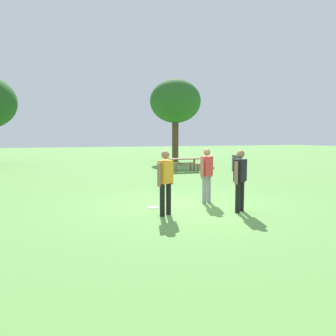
{
  "coord_description": "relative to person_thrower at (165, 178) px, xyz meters",
  "views": [
    {
      "loc": [
        -3.97,
        -8.35,
        1.97
      ],
      "look_at": [
        -0.14,
        1.36,
        1.0
      ],
      "focal_mm": 35.32,
      "sensor_mm": 36.0,
      "label": 1
    }
  ],
  "objects": [
    {
      "name": "tree_far_right",
      "position": [
        7.57,
        17.4,
        3.9
      ],
      "size": [
        4.13,
        4.13,
        6.65
      ],
      "color": "#4C3823",
      "rests_on": "ground"
    },
    {
      "name": "person_thrower",
      "position": [
        0.0,
        0.0,
        0.0
      ],
      "size": [
        0.53,
        0.39,
        1.64
      ],
      "color": "black",
      "rests_on": "ground"
    },
    {
      "name": "ground_plane",
      "position": [
        1.01,
        0.67,
        -0.94
      ],
      "size": [
        120.0,
        120.0,
        0.0
      ],
      "primitive_type": "plane",
      "color": "#609947"
    },
    {
      "name": "person_bystander",
      "position": [
        1.97,
        -0.36,
        0.0
      ],
      "size": [
        0.52,
        0.39,
        1.64
      ],
      "color": "black",
      "rests_on": "ground"
    },
    {
      "name": "trash_can_beside_table",
      "position": [
        7.77,
        8.61,
        -0.46
      ],
      "size": [
        0.59,
        0.59,
        0.96
      ],
      "color": "#515156",
      "rests_on": "ground"
    },
    {
      "name": "person_catcher",
      "position": [
        1.74,
        1.07,
        0.0
      ],
      "size": [
        0.53,
        0.39,
        1.64
      ],
      "color": "gray",
      "rests_on": "ground"
    },
    {
      "name": "picnic_table_near",
      "position": [
        4.84,
        9.66,
        -0.38
      ],
      "size": [
        1.8,
        1.55,
        0.77
      ],
      "color": "olive",
      "rests_on": "ground"
    },
    {
      "name": "frisbee",
      "position": [
        -0.01,
        0.92,
        -0.93
      ],
      "size": [
        0.28,
        0.28,
        0.03
      ],
      "primitive_type": "cylinder",
      "color": "white",
      "rests_on": "ground"
    }
  ]
}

